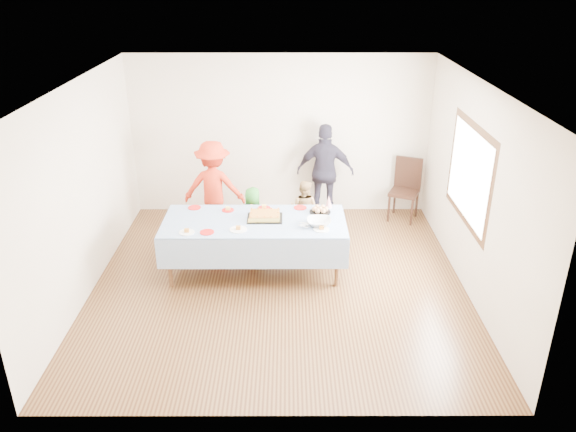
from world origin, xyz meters
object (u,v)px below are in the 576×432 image
Objects in this scene: party_table at (254,224)px; dining_chair at (406,185)px; adult_left at (214,187)px; birthday_cake at (265,216)px.

dining_chair is at bearing 36.86° from party_table.
party_table is at bearing 121.83° from adult_left.
party_table is 0.18m from birthday_cake.
adult_left reaches higher than birthday_cake.
birthday_cake is at bearing 127.69° from adult_left.
dining_chair is at bearing -167.20° from adult_left.
dining_chair is (2.31, 1.78, -0.24)m from birthday_cake.
dining_chair reaches higher than birthday_cake.
birthday_cake is at bearing -118.42° from dining_chair.
party_table is 1.66× the size of adult_left.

